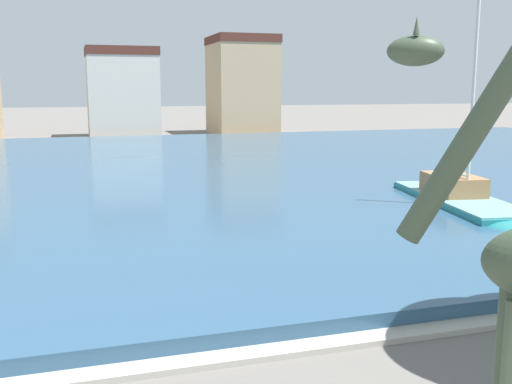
% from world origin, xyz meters
% --- Properties ---
extents(harbor_water, '(83.71, 45.10, 0.43)m').
position_xyz_m(harbor_water, '(0.00, 29.11, 0.21)').
color(harbor_water, '#2D5170').
rests_on(harbor_water, ground).
extents(quay_edge_coping, '(83.71, 0.50, 0.12)m').
position_xyz_m(quay_edge_coping, '(0.00, 6.31, 0.06)').
color(quay_edge_coping, '#ADA89E').
rests_on(quay_edge_coping, ground).
extents(sailboat_teal, '(3.53, 8.97, 8.55)m').
position_xyz_m(sailboat_teal, '(10.32, 15.14, 0.48)').
color(sailboat_teal, teal).
rests_on(sailboat_teal, ground).
extents(townhouse_tall_gabled, '(6.62, 5.89, 8.46)m').
position_xyz_m(townhouse_tall_gabled, '(1.24, 55.61, 4.25)').
color(townhouse_tall_gabled, beige).
rests_on(townhouse_tall_gabled, ground).
extents(townhouse_end_terrace, '(6.21, 7.24, 9.87)m').
position_xyz_m(townhouse_end_terrace, '(13.34, 56.41, 4.95)').
color(townhouse_end_terrace, tan).
rests_on(townhouse_end_terrace, ground).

